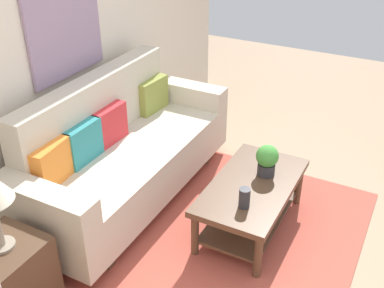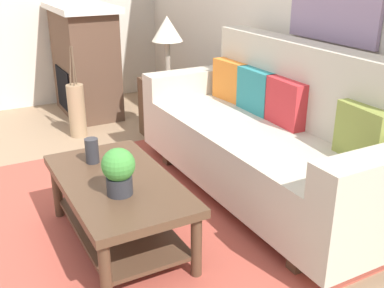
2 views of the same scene
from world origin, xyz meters
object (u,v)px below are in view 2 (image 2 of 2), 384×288
(throw_pillow_crimson, at_px, (286,102))
(potted_plant_tabletop, at_px, (119,170))
(couch, at_px, (269,139))
(throw_pillow_orange, at_px, (232,81))
(tabletop_vase, at_px, (92,151))
(throw_pillow_olive, at_px, (363,134))
(coffee_table, at_px, (118,197))
(floor_vase, at_px, (77,111))
(throw_pillow_teal, at_px, (257,91))
(fireplace, at_px, (85,60))
(table_lamp, at_px, (167,32))
(side_table, at_px, (169,108))

(throw_pillow_crimson, distance_m, potted_plant_tabletop, 1.35)
(couch, xyz_separation_m, throw_pillow_orange, (-0.69, 0.13, 0.25))
(throw_pillow_crimson, height_order, tabletop_vase, throw_pillow_crimson)
(throw_pillow_olive, xyz_separation_m, potted_plant_tabletop, (-0.42, -1.32, -0.11))
(tabletop_vase, bearing_deg, potted_plant_tabletop, 0.61)
(throw_pillow_olive, relative_size, coffee_table, 0.33)
(throw_pillow_olive, bearing_deg, floor_vase, -158.40)
(throw_pillow_teal, bearing_deg, throw_pillow_crimson, 0.00)
(floor_vase, bearing_deg, throw_pillow_teal, 33.92)
(fireplace, bearing_deg, throw_pillow_orange, 21.43)
(coffee_table, bearing_deg, floor_vase, 171.74)
(throw_pillow_orange, bearing_deg, table_lamp, -162.20)
(throw_pillow_crimson, height_order, fireplace, fireplace)
(tabletop_vase, distance_m, fireplace, 2.36)
(throw_pillow_olive, bearing_deg, side_table, -173.73)
(throw_pillow_orange, bearing_deg, tabletop_vase, -69.80)
(floor_vase, bearing_deg, table_lamp, 61.34)
(throw_pillow_olive, bearing_deg, tabletop_vase, -123.97)
(throw_pillow_teal, bearing_deg, fireplace, -161.79)
(side_table, relative_size, fireplace, 0.48)
(throw_pillow_orange, xyz_separation_m, table_lamp, (-0.72, -0.23, 0.31))
(potted_plant_tabletop, relative_size, side_table, 0.47)
(side_table, bearing_deg, tabletop_vase, -42.26)
(fireplace, height_order, floor_vase, fireplace)
(tabletop_vase, xyz_separation_m, potted_plant_tabletop, (0.47, 0.01, 0.06))
(floor_vase, bearing_deg, throw_pillow_orange, 41.25)
(couch, height_order, potted_plant_tabletop, couch)
(throw_pillow_crimson, relative_size, tabletop_vase, 2.31)
(throw_pillow_teal, relative_size, floor_vase, 0.71)
(throw_pillow_crimson, bearing_deg, couch, -90.00)
(table_lamp, bearing_deg, throw_pillow_crimson, 9.29)
(throw_pillow_olive, distance_m, side_table, 2.15)
(throw_pillow_crimson, distance_m, side_table, 1.48)
(couch, xyz_separation_m, throw_pillow_olive, (0.69, 0.13, 0.25))
(throw_pillow_olive, relative_size, table_lamp, 0.63)
(couch, xyz_separation_m, floor_vase, (-1.83, -0.87, -0.18))
(throw_pillow_crimson, xyz_separation_m, fireplace, (-2.48, -0.70, -0.09))
(throw_pillow_teal, xyz_separation_m, fireplace, (-2.13, -0.70, -0.09))
(throw_pillow_orange, distance_m, fireplace, 1.92)
(couch, distance_m, throw_pillow_crimson, 0.28)
(couch, xyz_separation_m, coffee_table, (0.10, -1.15, -0.12))
(throw_pillow_crimson, height_order, side_table, throw_pillow_crimson)
(tabletop_vase, distance_m, floor_vase, 1.68)
(throw_pillow_orange, relative_size, coffee_table, 0.33)
(throw_pillow_olive, bearing_deg, throw_pillow_orange, 180.00)
(throw_pillow_olive, relative_size, potted_plant_tabletop, 1.37)
(throw_pillow_orange, height_order, coffee_table, throw_pillow_orange)
(table_lamp, bearing_deg, side_table, 0.00)
(coffee_table, bearing_deg, table_lamp, 145.21)
(side_table, relative_size, floor_vase, 1.11)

